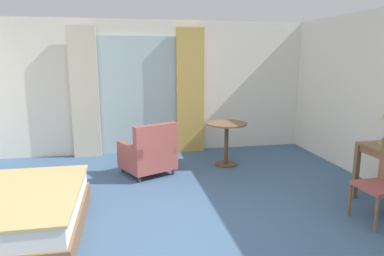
{
  "coord_description": "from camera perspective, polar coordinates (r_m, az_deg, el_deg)",
  "views": [
    {
      "loc": [
        -0.42,
        -3.28,
        1.84
      ],
      "look_at": [
        0.37,
        0.71,
        1.0
      ],
      "focal_mm": 32.53,
      "sensor_mm": 36.0,
      "label": 1
    }
  ],
  "objects": [
    {
      "name": "balcony_glass_door",
      "position": [
        6.71,
        -8.71,
        5.23
      ],
      "size": [
        1.51,
        0.02,
        2.22
      ],
      "primitive_type": "cube",
      "color": "silver",
      "rests_on": "ground"
    },
    {
      "name": "curtain_panel_left",
      "position": [
        6.63,
        -17.18,
        5.46
      ],
      "size": [
        0.49,
        0.1,
        2.37
      ],
      "primitive_type": "cube",
      "color": "beige",
      "rests_on": "ground"
    },
    {
      "name": "armchair_by_window",
      "position": [
        5.52,
        -7.05,
        -4.29
      ],
      "size": [
        0.94,
        0.93,
        0.85
      ],
      "color": "#9E4C47",
      "rests_on": "ground"
    },
    {
      "name": "curtain_panel_right",
      "position": [
        6.72,
        -0.3,
        6.04
      ],
      "size": [
        0.52,
        0.1,
        2.37
      ],
      "primitive_type": "cube",
      "color": "tan",
      "rests_on": "ground"
    },
    {
      "name": "round_cafe_table",
      "position": [
        5.95,
        5.68,
        -0.97
      ],
      "size": [
        0.69,
        0.69,
        0.74
      ],
      "color": "brown",
      "rests_on": "ground"
    },
    {
      "name": "ground",
      "position": [
        3.81,
        -3.49,
        -18.16
      ],
      "size": [
        6.93,
        7.46,
        0.1
      ],
      "primitive_type": "cube",
      "color": "#426084"
    },
    {
      "name": "wall_back",
      "position": [
        6.78,
        -7.61,
        6.61
      ],
      "size": [
        6.53,
        0.12,
        2.52
      ],
      "primitive_type": "cube",
      "color": "white",
      "rests_on": "ground"
    }
  ]
}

